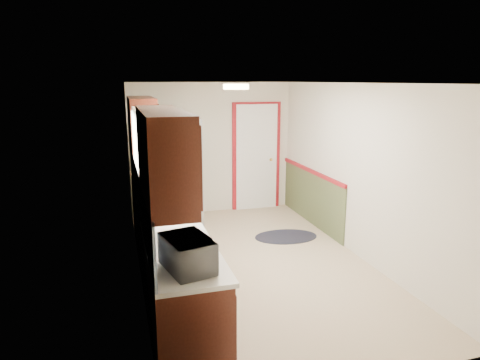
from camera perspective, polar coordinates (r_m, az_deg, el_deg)
room_shell at (r=5.56m, az=1.91°, el=0.33°), size 3.20×5.20×2.52m
kitchen_run at (r=5.14m, az=-10.34°, el=-5.48°), size 0.63×4.00×2.20m
back_wall_trim at (r=7.98m, az=3.73°, el=1.99°), size 1.12×2.30×2.08m
ceiling_fixture at (r=5.14m, az=-0.53°, el=12.34°), size 0.30×0.30×0.06m
microwave at (r=3.50m, az=-6.97°, el=-9.27°), size 0.38×0.54×0.33m
refrigerator at (r=7.25m, az=-8.51°, el=0.97°), size 0.79×0.78×1.84m
rug at (r=6.90m, az=6.14°, el=-7.51°), size 1.06×0.74×0.01m
cooktop at (r=6.33m, az=-11.25°, el=-0.64°), size 0.47×0.57×0.02m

